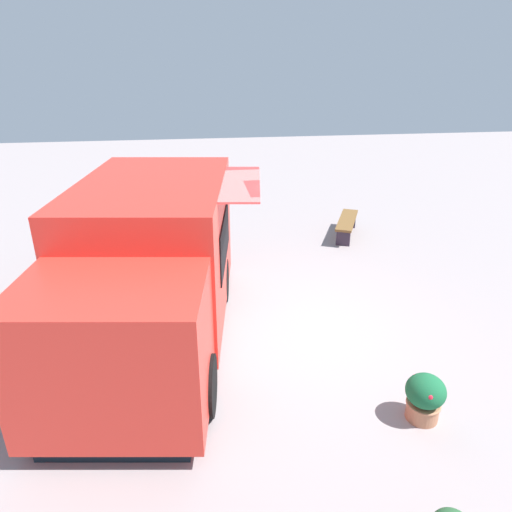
% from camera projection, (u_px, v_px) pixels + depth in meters
% --- Properties ---
extents(ground_plane, '(40.00, 40.00, 0.00)m').
position_uv_depth(ground_plane, '(275.00, 326.00, 8.14)').
color(ground_plane, '#9C9090').
extents(food_truck, '(3.43, 5.51, 2.52)m').
position_uv_depth(food_truck, '(150.00, 272.00, 7.36)').
color(food_truck, red).
rests_on(food_truck, ground_plane).
extents(person_customer, '(0.74, 0.71, 0.87)m').
position_uv_depth(person_customer, '(68.00, 246.00, 10.67)').
color(person_customer, '#7D5956').
rests_on(person_customer, ground_plane).
extents(planter_flowering_far, '(0.51, 0.51, 0.65)m').
position_uv_depth(planter_flowering_far, '(425.00, 397.00, 5.96)').
color(planter_flowering_far, '#B67352').
rests_on(planter_flowering_far, ground_plane).
extents(planter_flowering_side, '(0.58, 0.58, 0.70)m').
position_uv_depth(planter_flowering_side, '(186.00, 235.00, 11.22)').
color(planter_flowering_side, beige).
rests_on(planter_flowering_side, ground_plane).
extents(plaza_bench, '(1.08, 1.73, 0.46)m').
position_uv_depth(plaza_bench, '(347.00, 223.00, 12.06)').
color(plaza_bench, brown).
rests_on(plaza_bench, ground_plane).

